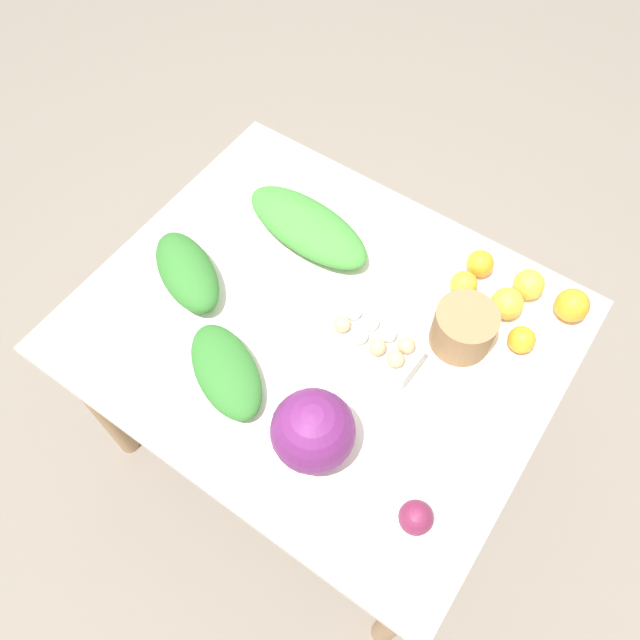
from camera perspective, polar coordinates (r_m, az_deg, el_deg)
ground_plane at (r=2.13m, az=0.00°, el=-10.08°), size 8.00×8.00×0.00m
dining_table at (r=1.58m, az=0.00°, el=-2.26°), size 1.10×0.92×0.71m
cabbage_purple at (r=1.28m, az=-0.65°, el=-10.10°), size 0.18×0.18×0.18m
egg_carton at (r=1.42m, az=4.86°, el=-1.96°), size 0.23×0.10×0.09m
paper_bag at (r=1.45m, az=12.98°, el=-0.74°), size 0.14×0.14×0.11m
greens_bunch_beet_tops at (r=1.41m, az=-8.59°, el=-4.64°), size 0.29×0.24×0.07m
greens_bunch_scallion at (r=1.60m, az=-1.15°, el=8.55°), size 0.38×0.19×0.08m
greens_bunch_kale at (r=1.55m, az=-12.06°, el=4.34°), size 0.29×0.23×0.09m
beet_root at (r=1.30m, az=8.75°, el=-17.42°), size 0.07×0.07×0.07m
orange_0 at (r=1.59m, az=14.43°, el=5.03°), size 0.07×0.07×0.07m
orange_1 at (r=1.55m, az=13.01°, el=3.19°), size 0.07×0.07×0.07m
orange_2 at (r=1.54m, az=16.73°, el=1.46°), size 0.08×0.08×0.08m
orange_3 at (r=1.58m, az=22.06°, el=1.26°), size 0.08×0.08×0.08m
orange_4 at (r=1.50m, az=17.95°, el=-1.72°), size 0.06×0.06×0.06m
orange_5 at (r=1.58m, az=18.55°, el=3.11°), size 0.07×0.07×0.07m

